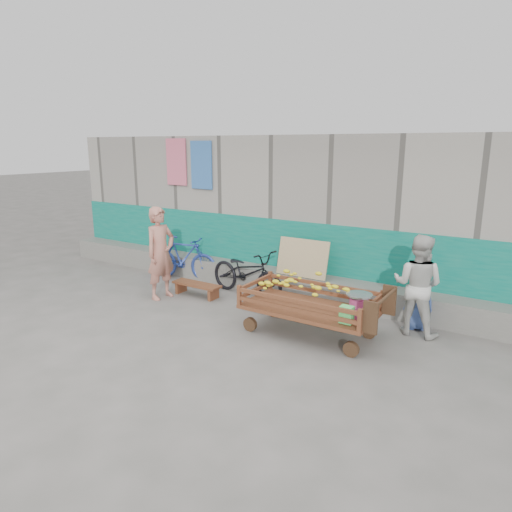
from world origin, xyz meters
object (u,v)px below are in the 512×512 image
Objects in this scene: bicycle_blue at (183,258)px; vendor_man at (161,253)px; bicycle_dark at (247,273)px; woman at (417,285)px; banana_cart at (307,295)px; child at (419,302)px; bench at (197,287)px.

vendor_man is at bearing -168.48° from bicycle_blue.
woman is at bearing -82.42° from bicycle_dark.
woman is at bearing -104.47° from bicycle_blue.
bicycle_blue reaches higher than banana_cart.
woman is 0.38m from child.
bicycle_blue is (-3.54, 1.23, -0.15)m from banana_cart.
bicycle_dark is at bearing -19.19° from child.
bench is 1.00m from bicycle_dark.
vendor_man reaches higher than bench.
banana_cart is at bearing -110.65° from bicycle_dark.
child is 0.56× the size of bicycle_blue.
bench is 0.64× the size of bicycle_blue.
child reaches higher than bench.
banana_cart is 2.47× the size of child.
bench is at bearing 10.00° from woman.
banana_cart reaches higher than bench.
banana_cart is 1.78m from child.
bench is 1.14× the size of child.
banana_cart is 1.40× the size of woman.
banana_cart is 2.17× the size of bench.
child is at bearing -102.26° from bicycle_blue.
banana_cart is 1.38× the size of bicycle_blue.
vendor_man is at bearing 14.68° from woman.
bench is at bearing 168.85° from banana_cart.
woman reaches higher than bench.
child is 0.50× the size of bicycle_dark.
bicycle_dark is (0.80, 0.52, 0.28)m from bench.
bench is at bearing -11.99° from child.
banana_cart is at bearing 18.35° from child.
vendor_man is (-3.06, 0.09, 0.24)m from banana_cart.
vendor_man is at bearing 135.83° from bicycle_dark.
bicycle_dark is (-3.15, -0.09, 0.02)m from child.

